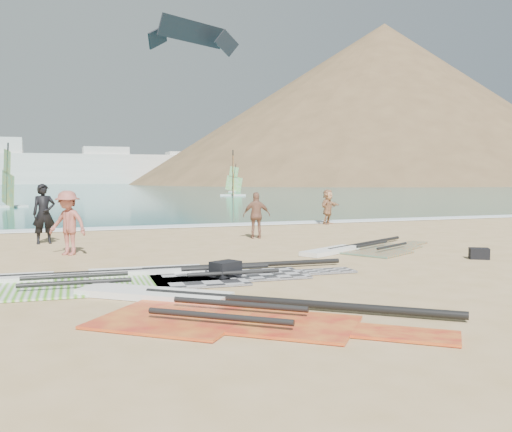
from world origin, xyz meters
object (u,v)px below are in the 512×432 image
object	(u,v)px
rig_grey	(204,273)
person_wetsuit	(44,214)
rig_orange	(363,249)
rig_red	(211,308)
beachgoer_mid	(68,223)
beachgoer_right	(328,207)
beachgoer_back	(257,215)
rig_green	(49,282)
gear_bag_near	(225,270)
gear_bag_far	(479,254)

from	to	relation	value
rig_grey	person_wetsuit	world-z (taller)	person_wetsuit
rig_orange	person_wetsuit	bearing A→B (deg)	120.21
rig_red	beachgoer_mid	size ratio (longest dim) A/B	3.12
person_wetsuit	beachgoer_right	bearing A→B (deg)	8.62
rig_grey	rig_red	world-z (taller)	rig_red
person_wetsuit	rig_grey	bearing A→B (deg)	-74.25
rig_grey	beachgoer_back	xyz separation A→B (m)	(3.57, 6.40, 0.74)
rig_green	gear_bag_near	distance (m)	3.47
rig_red	beachgoer_back	world-z (taller)	beachgoer_back
gear_bag_far	person_wetsuit	distance (m)	12.80
gear_bag_far	rig_red	bearing A→B (deg)	-159.06
beachgoer_back	beachgoer_right	distance (m)	6.63
rig_orange	gear_bag_far	world-z (taller)	gear_bag_far
rig_red	rig_grey	bearing A→B (deg)	116.25
gear_bag_near	rig_green	bearing A→B (deg)	170.79
beachgoer_mid	beachgoer_right	xyz separation A→B (m)	(11.14, 6.45, -0.09)
beachgoer_mid	beachgoer_back	size ratio (longest dim) A/B	1.10
beachgoer_right	rig_grey	bearing A→B (deg)	-164.86
gear_bag_far	beachgoer_back	world-z (taller)	beachgoer_back
beachgoer_back	rig_grey	bearing A→B (deg)	76.77
beachgoer_back	rig_green	bearing A→B (deg)	59.61
rig_orange	beachgoer_right	size ratio (longest dim) A/B	3.27
rig_orange	beachgoer_back	distance (m)	4.49
gear_bag_far	beachgoer_back	xyz separation A→B (m)	(-3.67, 6.49, 0.65)
rig_grey	rig_green	xyz separation A→B (m)	(-3.10, 0.03, 0.00)
rig_red	person_wetsuit	size ratio (longest dim) A/B	2.87
rig_red	person_wetsuit	distance (m)	10.74
beachgoer_back	beachgoer_right	size ratio (longest dim) A/B	1.02
gear_bag_near	rig_orange	bearing A→B (deg)	29.83
rig_green	gear_bag_near	xyz separation A→B (m)	(3.43, -0.56, 0.13)
beachgoer_right	rig_orange	bearing A→B (deg)	-147.62
beachgoer_back	gear_bag_far	bearing A→B (deg)	135.43
rig_grey	beachgoer_right	size ratio (longest dim) A/B	3.72
rig_grey	beachgoer_right	distance (m)	13.77
person_wetsuit	beachgoer_mid	distance (m)	3.01
rig_orange	gear_bag_far	size ratio (longest dim) A/B	10.70
gear_bag_near	gear_bag_far	bearing A→B (deg)	3.54
rig_orange	person_wetsuit	distance (m)	9.85
beachgoer_right	gear_bag_near	bearing A→B (deg)	-162.46
rig_green	gear_bag_far	size ratio (longest dim) A/B	12.91
rig_grey	person_wetsuit	size ratio (longest dim) A/B	3.05
gear_bag_far	person_wetsuit	size ratio (longest dim) A/B	0.25
person_wetsuit	beachgoer_mid	bearing A→B (deg)	-86.30
rig_green	gear_bag_far	distance (m)	10.34
rig_orange	rig_red	distance (m)	8.10
beachgoer_mid	beachgoer_right	world-z (taller)	beachgoer_mid
gear_bag_near	beachgoer_back	world-z (taller)	beachgoer_back
beachgoer_back	rig_red	bearing A→B (deg)	81.72
rig_red	beachgoer_right	xyz separation A→B (m)	(9.27, 13.92, 0.72)
beachgoer_right	gear_bag_far	bearing A→B (deg)	-133.27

